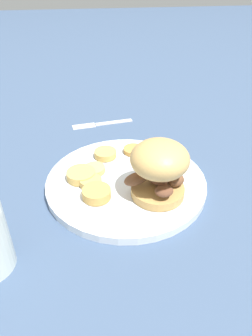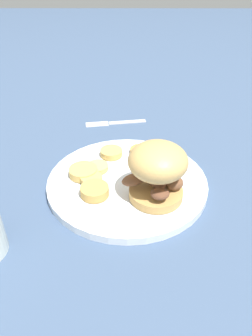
# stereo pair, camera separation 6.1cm
# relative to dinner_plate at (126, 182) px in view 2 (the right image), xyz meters

# --- Properties ---
(ground_plane) EXTENTS (4.00, 4.00, 0.00)m
(ground_plane) POSITION_rel_dinner_plate_xyz_m (0.00, 0.00, -0.01)
(ground_plane) COLOR #3D5170
(dinner_plate) EXTENTS (0.31, 0.31, 0.02)m
(dinner_plate) POSITION_rel_dinner_plate_xyz_m (0.00, 0.00, 0.00)
(dinner_plate) COLOR white
(dinner_plate) RESTS_ON ground_plane
(sandwich) EXTENTS (0.10, 0.12, 0.11)m
(sandwich) POSITION_rel_dinner_plate_xyz_m (-0.05, -0.05, 0.06)
(sandwich) COLOR tan
(sandwich) RESTS_ON dinner_plate
(potato_round_0) EXTENTS (0.04, 0.04, 0.01)m
(potato_round_0) POSITION_rel_dinner_plate_xyz_m (0.03, 0.06, 0.01)
(potato_round_0) COLOR #DBB766
(potato_round_0) RESTS_ON dinner_plate
(potato_round_1) EXTENTS (0.05, 0.05, 0.01)m
(potato_round_1) POSITION_rel_dinner_plate_xyz_m (0.08, 0.03, 0.01)
(potato_round_1) COLOR tan
(potato_round_1) RESTS_ON dinner_plate
(potato_round_2) EXTENTS (0.04, 0.04, 0.01)m
(potato_round_2) POSITION_rel_dinner_plate_xyz_m (0.09, -0.03, 0.01)
(potato_round_2) COLOR #BC8942
(potato_round_2) RESTS_ON dinner_plate
(potato_round_3) EXTENTS (0.05, 0.05, 0.02)m
(potato_round_3) POSITION_rel_dinner_plate_xyz_m (-0.05, 0.06, 0.02)
(potato_round_3) COLOR tan
(potato_round_3) RESTS_ON dinner_plate
(potato_round_4) EXTENTS (0.05, 0.05, 0.02)m
(potato_round_4) POSITION_rel_dinner_plate_xyz_m (0.01, 0.09, 0.01)
(potato_round_4) COLOR tan
(potato_round_4) RESTS_ON dinner_plate
(potato_round_5) EXTENTS (0.04, 0.04, 0.01)m
(potato_round_5) POSITION_rel_dinner_plate_xyz_m (-0.01, 0.07, 0.01)
(potato_round_5) COLOR tan
(potato_round_5) RESTS_ON dinner_plate
(fork) EXTENTS (0.04, 0.16, 0.00)m
(fork) POSITION_rel_dinner_plate_xyz_m (0.26, 0.03, -0.01)
(fork) COLOR silver
(fork) RESTS_ON ground_plane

